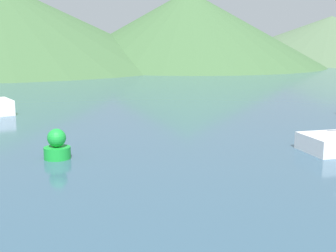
{
  "coord_description": "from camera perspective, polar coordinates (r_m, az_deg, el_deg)",
  "views": [
    {
      "loc": [
        -3.35,
        0.79,
        3.69
      ],
      "look_at": [
        -0.52,
        14.0,
        1.2
      ],
      "focal_mm": 50.0,
      "sensor_mm": 36.0,
      "label": 1
    }
  ],
  "objects": [
    {
      "name": "hill_east",
      "position": [
        67.85,
        2.45,
        11.79
      ],
      "size": [
        38.4,
        38.4,
        10.56
      ],
      "color": "#3D6038",
      "rests_on": "ground_plane"
    },
    {
      "name": "buoy_marker",
      "position": [
        15.12,
        -13.38,
        -2.43
      ],
      "size": [
        0.84,
        0.84,
        0.96
      ],
      "color": "green",
      "rests_on": "ground_plane"
    },
    {
      "name": "hill_far_east",
      "position": [
        88.17,
        19.21,
        10.02
      ],
      "size": [
        43.75,
        43.75,
        7.8
      ],
      "color": "#4C6647",
      "rests_on": "ground_plane"
    }
  ]
}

